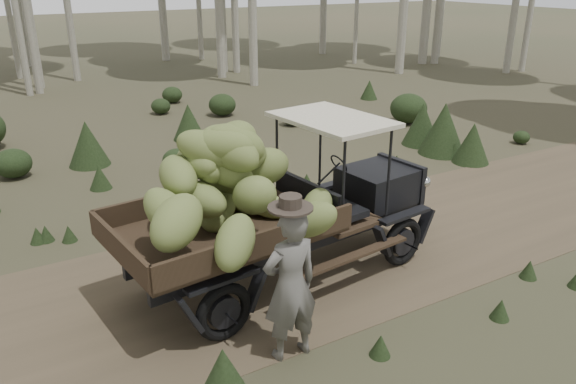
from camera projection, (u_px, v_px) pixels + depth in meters
name	position (u px, v px, depth m)	size (l,w,h in m)	color
ground	(370.00, 242.00, 9.84)	(120.00, 120.00, 0.00)	#473D2B
dirt_track	(370.00, 242.00, 9.83)	(70.00, 4.00, 0.01)	brown
banana_truck	(254.00, 190.00, 7.89)	(5.40, 2.82, 2.70)	black
farmer	(290.00, 284.00, 6.61)	(0.72, 0.53, 2.13)	#605D58
undergrowth	(292.00, 231.00, 9.01)	(25.24, 21.58, 1.34)	#233319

